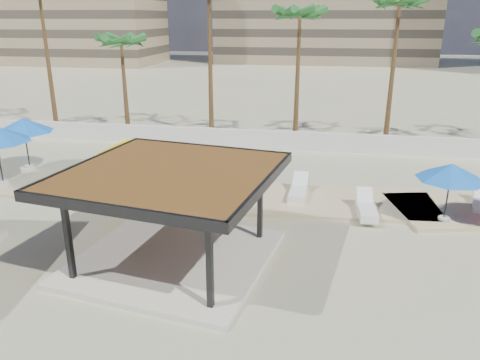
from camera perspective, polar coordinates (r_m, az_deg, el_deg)
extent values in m
plane|color=tan|center=(16.03, -8.89, -11.18)|extent=(200.00, 200.00, 0.00)
cube|color=#C6B284|center=(21.72, 2.05, -2.33)|extent=(16.24, 5.11, 0.24)
cube|color=silver|center=(30.32, 0.76, 5.07)|extent=(56.00, 0.30, 1.20)
cube|color=beige|center=(16.74, -8.00, -9.35)|extent=(7.22, 7.22, 0.19)
cube|color=black|center=(15.54, -20.24, -6.51)|extent=(0.20, 0.20, 2.86)
cube|color=black|center=(19.10, -11.33, -0.81)|extent=(0.20, 0.20, 2.86)
cube|color=black|center=(13.21, -3.72, -9.97)|extent=(0.20, 0.20, 2.86)
cube|color=black|center=(17.26, 2.47, -2.65)|extent=(0.20, 0.20, 2.86)
cube|color=brown|center=(15.51, -8.52, 0.72)|extent=(7.44, 7.44, 0.27)
cube|color=black|center=(12.93, -15.18, -3.63)|extent=(6.51, 1.17, 0.32)
cube|color=black|center=(18.30, -3.82, 3.79)|extent=(6.51, 1.17, 0.32)
cube|color=black|center=(17.22, -18.13, 1.84)|extent=(1.17, 6.51, 0.32)
cube|color=black|center=(14.34, 3.03, -0.65)|extent=(1.17, 6.51, 0.32)
cylinder|color=beige|center=(26.17, -26.89, -0.23)|extent=(0.57, 0.57, 0.14)
cylinder|color=beige|center=(22.03, -13.04, -2.01)|extent=(0.55, 0.55, 0.13)
cylinder|color=#262628|center=(21.62, -13.29, 1.07)|extent=(0.08, 0.08, 2.62)
cone|color=yellow|center=(21.30, -13.52, 3.95)|extent=(4.20, 4.20, 0.77)
cylinder|color=beige|center=(21.00, 23.61, -4.31)|extent=(0.47, 0.47, 0.11)
cylinder|color=#262628|center=(20.62, 24.00, -1.59)|extent=(0.07, 0.07, 2.24)
cone|color=blue|center=(20.33, 24.36, 0.95)|extent=(3.31, 3.31, 0.65)
cylinder|color=beige|center=(28.36, -24.25, 1.56)|extent=(0.53, 0.53, 0.13)
cylinder|color=#262628|center=(28.04, -24.59, 3.92)|extent=(0.07, 0.07, 2.56)
cone|color=blue|center=(27.80, -24.91, 6.11)|extent=(3.13, 3.13, 0.75)
cube|color=silver|center=(22.47, -15.77, -1.60)|extent=(0.90, 2.15, 0.29)
cube|color=silver|center=(22.41, -15.81, -1.17)|extent=(0.90, 2.15, 0.06)
cube|color=silver|center=(22.99, -14.85, 0.10)|extent=(0.75, 0.78, 0.53)
cube|color=silver|center=(21.82, 7.11, -1.61)|extent=(0.84, 2.17, 0.30)
cube|color=silver|center=(21.76, 7.13, -1.16)|extent=(0.84, 2.17, 0.06)
cube|color=silver|center=(22.46, 7.38, 0.18)|extent=(0.74, 0.77, 0.54)
cube|color=silver|center=(20.43, 15.15, -3.68)|extent=(0.84, 2.10, 0.29)
cube|color=silver|center=(20.36, 15.19, -3.23)|extent=(0.84, 2.10, 0.06)
cube|color=silver|center=(21.01, 14.96, -1.76)|extent=(0.72, 0.75, 0.52)
cone|color=brown|center=(37.48, -22.41, 13.62)|extent=(0.36, 0.36, 10.50)
cone|color=brown|center=(34.34, -13.87, 10.88)|extent=(0.36, 0.36, 6.69)
ellipsoid|color=#215F25|center=(34.05, -14.30, 16.03)|extent=(3.00, 3.00, 1.80)
cone|color=brown|center=(32.96, -3.66, 14.28)|extent=(0.36, 0.36, 10.38)
cone|color=brown|center=(31.68, 7.01, 12.21)|extent=(0.36, 0.36, 8.43)
ellipsoid|color=#215F25|center=(31.44, 7.32, 19.40)|extent=(3.00, 3.00, 1.80)
cone|color=brown|center=(32.06, 18.06, 12.09)|extent=(0.36, 0.36, 9.08)
ellipsoid|color=#215F25|center=(31.87, 18.90, 19.73)|extent=(3.00, 3.00, 1.80)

